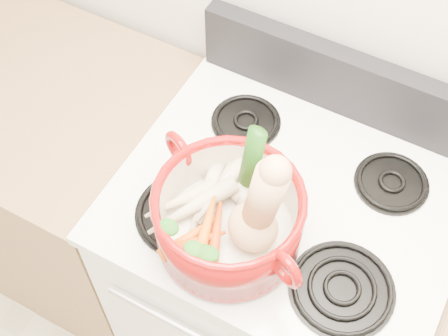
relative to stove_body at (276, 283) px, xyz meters
The scene contains 23 objects.
stove_body is the anchor object (origin of this frame).
cooktop 0.47m from the stove_body, ahead, with size 0.78×0.67×0.03m, color white.
control_backsplash 0.65m from the stove_body, 90.00° to the left, with size 0.76×0.05×0.18m, color black.
burner_front_left 0.56m from the stove_body, 139.90° to the right, with size 0.22×0.22×0.02m, color black.
burner_front_right 0.56m from the stove_body, 40.10° to the right, with size 0.22×0.22×0.02m, color black.
burner_back_left 0.55m from the stove_body, 143.62° to the left, with size 0.17×0.17×0.02m, color black.
burner_back_right 0.55m from the stove_body, 36.38° to the left, with size 0.17×0.17×0.02m, color black.
dutch_oven 0.61m from the stove_body, 113.81° to the right, with size 0.31×0.31×0.15m, color maroon.
pot_handle_left 0.69m from the stove_body, 157.63° to the right, with size 0.09×0.09×0.02m, color maroon.
pot_handle_right 0.69m from the stove_body, 70.23° to the right, with size 0.09×0.09×0.02m, color maroon.
squash 0.70m from the stove_body, 96.90° to the right, with size 0.12×0.12×0.28m, color tan, non-canonical shape.
leek 0.68m from the stove_body, 119.14° to the right, with size 0.04×0.04×0.26m, color silver.
ginger 0.57m from the stove_body, 130.67° to the right, with size 0.08×0.06×0.04m, color tan.
parsnip_0 0.59m from the stove_body, 140.23° to the right, with size 0.04×0.04×0.23m, color beige.
parsnip_1 0.62m from the stove_body, 132.05° to the right, with size 0.04×0.04×0.21m, color beige.
parsnip_2 0.60m from the stove_body, 142.29° to the right, with size 0.04×0.04×0.20m, color beige.
parsnip_3 0.63m from the stove_body, 137.23° to the right, with size 0.04×0.04×0.16m, color beige.
parsnip_4 0.61m from the stove_body, 142.58° to the right, with size 0.04×0.04×0.22m, color beige.
carrot_0 0.61m from the stove_body, 111.15° to the right, with size 0.03×0.03×0.16m, color #B83409.
carrot_1 0.62m from the stove_body, 118.70° to the right, with size 0.03×0.03×0.15m, color #C05209.
carrot_2 0.62m from the stove_body, 110.01° to the right, with size 0.03×0.03×0.16m, color #BC3809.
carrot_3 0.63m from the stove_body, 114.42° to the right, with size 0.03×0.03×0.14m, color #DA4A0A.
carrot_4 0.63m from the stove_body, 114.89° to the right, with size 0.03×0.03×0.16m, color orange.
Camera 1 is at (0.22, 0.66, 2.17)m, focal length 50.00 mm.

